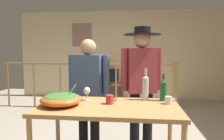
{
  "coord_description": "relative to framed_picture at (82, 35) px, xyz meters",
  "views": [
    {
      "loc": [
        0.32,
        -2.74,
        1.39
      ],
      "look_at": [
        0.04,
        -0.28,
        1.16
      ],
      "focal_mm": 33.37,
      "sensor_mm": 36.0,
      "label": 1
    }
  ],
  "objects": [
    {
      "name": "back_wall",
      "position": [
        1.23,
        0.06,
        -0.59
      ],
      "size": [
        6.17,
        0.1,
        2.51
      ],
      "primitive_type": "cube",
      "color": "beige",
      "rests_on": "ground_plane"
    },
    {
      "name": "person_standing_left",
      "position": [
        0.91,
        -3.19,
        -0.93
      ],
      "size": [
        0.6,
        0.31,
        1.54
      ],
      "rotation": [
        0.0,
        0.0,
        2.91
      ],
      "color": "black",
      "rests_on": "ground_plane"
    },
    {
      "name": "serving_table",
      "position": [
        1.28,
        -3.85,
        -1.11
      ],
      "size": [
        1.48,
        0.78,
        0.81
      ],
      "color": "#B2844C",
      "rests_on": "ground_plane"
    },
    {
      "name": "wine_bottle_green",
      "position": [
        1.87,
        -3.57,
        -0.9
      ],
      "size": [
        0.07,
        0.07,
        0.31
      ],
      "color": "#1E5628",
      "rests_on": "serving_table"
    },
    {
      "name": "flat_screen_tv",
      "position": [
        0.78,
        -0.32,
        -1.13
      ],
      "size": [
        0.64,
        0.12,
        0.45
      ],
      "color": "black",
      "rests_on": "tv_console"
    },
    {
      "name": "mug_red",
      "position": [
        1.28,
        -3.78,
        -0.98
      ],
      "size": [
        0.12,
        0.09,
        0.1
      ],
      "color": "#B7332D",
      "rests_on": "serving_table"
    },
    {
      "name": "wine_bottle_clear",
      "position": [
        1.67,
        -3.56,
        -0.87
      ],
      "size": [
        0.07,
        0.07,
        0.37
      ],
      "color": "silver",
      "rests_on": "serving_table"
    },
    {
      "name": "mug_white",
      "position": [
        1.91,
        -3.72,
        -0.99
      ],
      "size": [
        0.11,
        0.07,
        0.08
      ],
      "color": "white",
      "rests_on": "serving_table"
    },
    {
      "name": "salad_bowl",
      "position": [
        0.78,
        -3.9,
        -0.96
      ],
      "size": [
        0.43,
        0.43,
        0.23
      ],
      "color": "#DB5B23",
      "rests_on": "serving_table"
    },
    {
      "name": "tv_console",
      "position": [
        0.78,
        -0.29,
        -1.62
      ],
      "size": [
        0.9,
        0.4,
        0.44
      ],
      "primitive_type": "cube",
      "color": "#38281E",
      "rests_on": "ground_plane"
    },
    {
      "name": "person_standing_right",
      "position": [
        1.64,
        -3.19,
        -0.82
      ],
      "size": [
        0.55,
        0.49,
        1.7
      ],
      "rotation": [
        0.0,
        0.0,
        3.38
      ],
      "color": "black",
      "rests_on": "ground_plane"
    },
    {
      "name": "wine_glass",
      "position": [
        1.0,
        -3.65,
        -0.92
      ],
      "size": [
        0.08,
        0.08,
        0.16
      ],
      "color": "silver",
      "rests_on": "serving_table"
    },
    {
      "name": "framed_picture",
      "position": [
        0.0,
        0.0,
        0.0
      ],
      "size": [
        0.57,
        0.03,
        0.67
      ],
      "primitive_type": "cube",
      "color": "#976F65"
    },
    {
      "name": "stair_railing",
      "position": [
        1.01,
        -1.16,
        -1.1
      ],
      "size": [
        4.15,
        0.1,
        1.15
      ],
      "color": "#B2844C",
      "rests_on": "ground_plane"
    }
  ]
}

